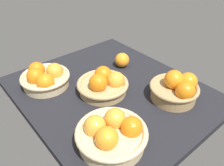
% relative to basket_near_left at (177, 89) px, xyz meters
% --- Properties ---
extents(market_tray, '(0.84, 0.72, 0.03)m').
position_rel_basket_near_left_xyz_m(market_tray, '(0.22, 0.17, -0.07)').
color(market_tray, black).
rests_on(market_tray, ground).
extents(basket_near_left, '(0.20, 0.20, 0.13)m').
position_rel_basket_near_left_xyz_m(basket_near_left, '(0.00, 0.00, 0.00)').
color(basket_near_left, tan).
rests_on(basket_near_left, market_tray).
extents(basket_far_right, '(0.22, 0.22, 0.11)m').
position_rel_basket_near_left_xyz_m(basket_far_right, '(0.43, 0.37, -0.01)').
color(basket_far_right, '#D3BC8C').
rests_on(basket_far_right, market_tray).
extents(basket_center, '(0.22, 0.22, 0.11)m').
position_rel_basket_near_left_xyz_m(basket_center, '(0.23, 0.20, -0.01)').
color(basket_center, tan).
rests_on(basket_center, market_tray).
extents(basket_far_left, '(0.24, 0.24, 0.12)m').
position_rel_basket_near_left_xyz_m(basket_far_left, '(-0.01, 0.36, -0.00)').
color(basket_far_left, '#D3BC8C').
rests_on(basket_far_left, market_tray).
extents(loose_orange_front_gap, '(0.07, 0.07, 0.07)m').
position_rel_basket_near_left_xyz_m(loose_orange_front_gap, '(0.34, -0.01, -0.01)').
color(loose_orange_front_gap, orange).
rests_on(loose_orange_front_gap, market_tray).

